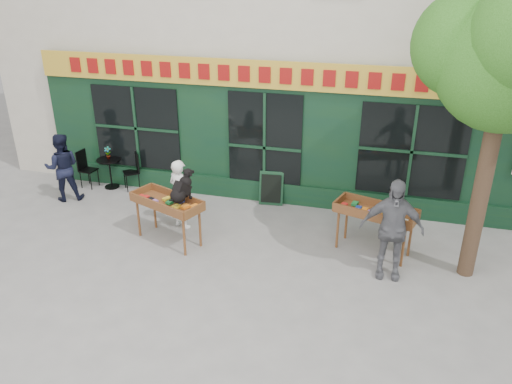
% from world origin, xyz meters
% --- Properties ---
extents(ground, '(80.00, 80.00, 0.00)m').
position_xyz_m(ground, '(0.00, 0.00, 0.00)').
color(ground, slate).
rests_on(ground, ground).
extents(book_cart_center, '(1.62, 1.13, 0.99)m').
position_xyz_m(book_cart_center, '(-1.39, -0.03, 0.82)').
color(book_cart_center, brown).
rests_on(book_cart_center, ground).
extents(dog, '(0.54, 0.68, 0.60)m').
position_xyz_m(dog, '(-1.04, -0.08, 1.29)').
color(dog, black).
rests_on(dog, book_cart_center).
extents(woman, '(0.65, 0.54, 1.52)m').
position_xyz_m(woman, '(-1.39, 0.62, 0.76)').
color(woman, white).
rests_on(woman, ground).
extents(book_cart_right, '(1.62, 1.03, 0.99)m').
position_xyz_m(book_cart_right, '(2.61, 0.62, 0.82)').
color(book_cart_right, brown).
rests_on(book_cart_right, ground).
extents(man_right, '(1.12, 0.52, 1.87)m').
position_xyz_m(man_right, '(2.91, -0.13, 0.94)').
color(man_right, '#5B5B60').
rests_on(man_right, ground).
extents(bistro_table, '(0.60, 0.60, 0.76)m').
position_xyz_m(bistro_table, '(-3.92, 2.08, 0.54)').
color(bistro_table, black).
rests_on(bistro_table, ground).
extents(bistro_chair_left, '(0.40, 0.39, 0.95)m').
position_xyz_m(bistro_chair_left, '(-4.56, 1.99, 0.56)').
color(bistro_chair_left, black).
rests_on(bistro_chair_left, ground).
extents(bistro_chair_right, '(0.51, 0.51, 0.95)m').
position_xyz_m(bistro_chair_right, '(-3.31, 2.18, 0.56)').
color(bistro_chair_right, black).
rests_on(bistro_chair_right, ground).
extents(potted_plant, '(0.19, 0.14, 0.32)m').
position_xyz_m(potted_plant, '(-3.92, 2.08, 0.93)').
color(potted_plant, gray).
rests_on(potted_plant, bistro_table).
extents(man_left, '(0.99, 0.93, 1.63)m').
position_xyz_m(man_left, '(-4.60, 1.18, 0.82)').
color(man_left, black).
rests_on(man_left, ground).
extents(chalkboard, '(0.58, 0.25, 0.79)m').
position_xyz_m(chalkboard, '(0.19, 2.19, 0.40)').
color(chalkboard, black).
rests_on(chalkboard, ground).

